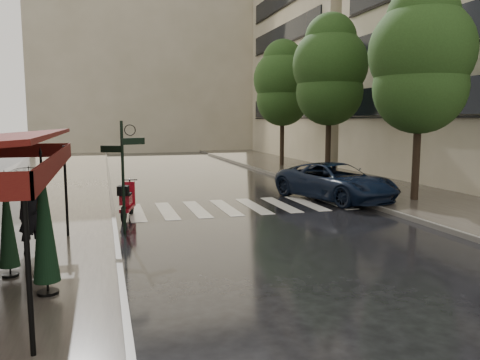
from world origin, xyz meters
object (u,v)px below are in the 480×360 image
pedestrian_with_umbrella (30,181)px  scooter (127,201)px  parked_car (335,182)px  parasol_front (44,218)px  parasol_back (7,221)px

pedestrian_with_umbrella → scooter: (2.26, 3.83, -1.21)m
pedestrian_with_umbrella → parked_car: size_ratio=0.47×
scooter → parked_car: parked_car is taller
parasol_front → parasol_back: parasol_front is taller
scooter → parked_car: (8.02, 1.27, 0.18)m
pedestrian_with_umbrella → parasol_back: (-0.21, -1.61, -0.56)m
parked_car → parasol_back: size_ratio=2.59×
pedestrian_with_umbrella → parasol_back: 1.72m
scooter → parasol_front: parasol_front is taller
pedestrian_with_umbrella → parasol_front: (0.58, -2.80, -0.29)m
scooter → parasol_front: 6.90m
scooter → parasol_front: size_ratio=0.70×
scooter → parked_car: size_ratio=0.34×
pedestrian_with_umbrella → scooter: size_ratio=1.40×
pedestrian_with_umbrella → parked_car: (10.29, 5.10, -1.04)m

